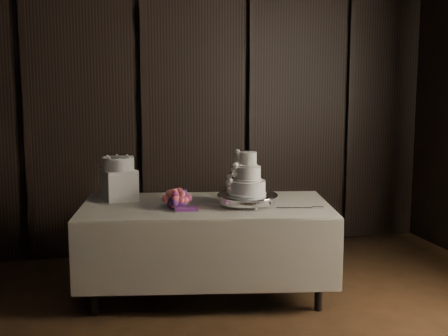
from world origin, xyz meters
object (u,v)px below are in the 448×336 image
wedding_cake (245,178)px  box_pedestal (119,185)px  small_cake (118,164)px  bouquet (177,200)px  cake_stand (247,200)px  display_table (206,246)px

wedding_cake → box_pedestal: size_ratio=1.31×
small_cake → bouquet: bearing=-46.8°
bouquet → wedding_cake: bearing=-9.5°
box_pedestal → wedding_cake: bearing=-29.2°
bouquet → box_pedestal: (-0.41, 0.44, 0.06)m
bouquet → cake_stand: bearing=-7.6°
display_table → cake_stand: size_ratio=4.46×
small_cake → cake_stand: bearing=-27.9°
wedding_cake → bouquet: wedding_cake is taller
cake_stand → box_pedestal: (-0.96, 0.51, 0.08)m
wedding_cake → small_cake: 1.08m
cake_stand → display_table: bearing=156.9°
display_table → cake_stand: 0.51m
small_cake → display_table: bearing=-30.0°
bouquet → small_cake: 0.64m
bouquet → small_cake: bearing=133.2°
display_table → bouquet: bouquet is taller
wedding_cake → box_pedestal: 1.08m
cake_stand → bouquet: (-0.55, 0.07, 0.02)m
display_table → box_pedestal: bearing=161.5°
cake_stand → small_cake: size_ratio=1.86×
display_table → small_cake: bearing=161.5°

